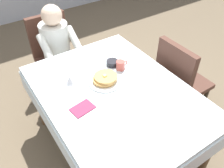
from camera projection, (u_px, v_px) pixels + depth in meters
The scene contains 14 objects.
ground_plane at pixel (115, 146), 2.40m from camera, with size 14.00×14.00×0.00m, color brown.
dining_table_main at pixel (115, 99), 1.97m from camera, with size 1.12×1.52×0.74m.
chair_diner at pixel (54, 50), 2.76m from camera, with size 0.44×0.45×0.93m.
diner_person at pixel (57, 46), 2.57m from camera, with size 0.40×0.43×1.12m.
chair_right_side at pixel (179, 78), 2.38m from camera, with size 0.45×0.44×0.93m.
plate_breakfast at pixel (105, 81), 2.00m from camera, with size 0.28×0.28×0.02m, color white.
breakfast_stack at pixel (105, 78), 1.98m from camera, with size 0.21×0.19×0.06m.
cup_coffee at pixel (121, 65), 2.11m from camera, with size 0.11×0.08×0.08m.
bowl_butter at pixel (112, 63), 2.18m from camera, with size 0.11×0.11×0.04m, color black.
syrup_pitcher at pixel (70, 80), 1.97m from camera, with size 0.08×0.08×0.07m.
fork_left_of_plate at pixel (86, 92), 1.91m from camera, with size 0.18×0.01×0.01m, color silver.
knife_right_of_plate at pixel (125, 75), 2.07m from camera, with size 0.20×0.01×0.01m, color silver.
spoon_near_edge at pixel (129, 100), 1.84m from camera, with size 0.15×0.01×0.01m, color silver.
napkin_folded at pixel (83, 108), 1.77m from camera, with size 0.17×0.12×0.01m, color #8C2D4C.
Camera 1 is at (-0.81, -1.16, 2.04)m, focal length 38.23 mm.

